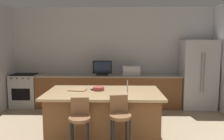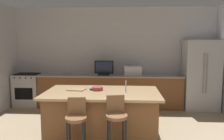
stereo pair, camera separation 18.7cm
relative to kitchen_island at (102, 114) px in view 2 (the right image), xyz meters
The scene contains 14 objects.
wall_back 2.73m from the kitchen_island, 87.82° to the left, with size 6.33×0.12×2.84m, color #BCBCC1.
counter_back 2.17m from the kitchen_island, 89.91° to the left, with size 4.05×0.62×0.92m.
kitchen_island is the anchor object (origin of this frame).
refrigerator 3.31m from the kitchen_island, 40.42° to the left, with size 0.91×0.74×1.91m.
range_oven 3.23m from the kitchen_island, 137.80° to the left, with size 0.73×0.63×0.94m.
microwave 2.34m from the kitchen_island, 73.38° to the left, with size 0.48×0.36×0.26m, color #B7BABF.
tv_monitor 2.22m from the kitchen_island, 94.39° to the left, with size 0.53×0.16×0.41m.
sink_faucet_back 2.35m from the kitchen_island, 92.96° to the left, with size 0.02×0.02×0.24m, color #B2B2B7.
sink_faucet_island 0.72m from the kitchen_island, ahead, with size 0.02×0.02×0.22m, color #B2B2B7.
bar_stool_left 0.87m from the kitchen_island, 112.43° to the right, with size 0.34×0.35×0.97m.
bar_stool_right 0.85m from the kitchen_island, 68.60° to the right, with size 0.34×0.36×1.01m.
fruit_bowl 0.51m from the kitchen_island, 128.57° to the left, with size 0.22×0.22×0.06m, color #993833.
cell_phone 0.53m from the kitchen_island, 144.49° to the left, with size 0.07×0.15×0.01m, color black.
cutting_board 0.70m from the kitchen_island, 167.25° to the left, with size 0.33×0.23×0.02m, color #A87F51.
Camera 2 is at (0.35, -1.96, 1.85)m, focal length 37.03 mm.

